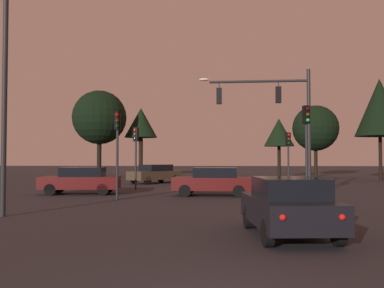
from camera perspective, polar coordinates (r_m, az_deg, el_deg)
ground_plane at (r=30.00m, az=2.86°, el=-5.82°), size 168.00×168.00×0.00m
traffic_signal_mast_arm at (r=23.70m, az=11.47°, el=4.59°), size 6.11×0.53×6.91m
traffic_light_corner_left at (r=29.46m, az=12.92°, el=-0.58°), size 0.33×0.37×3.79m
traffic_light_corner_right at (r=27.42m, az=-7.63°, el=-0.19°), size 0.35×0.38×4.02m
traffic_light_median at (r=21.46m, az=15.24°, el=1.43°), size 0.37×0.39×4.62m
traffic_light_far_side at (r=21.05m, az=-10.07°, el=0.92°), size 0.34×0.37×4.32m
car_nearside_lane at (r=11.25m, az=12.90°, el=-8.14°), size 2.18×4.12×1.52m
car_crossing_left at (r=22.86m, az=2.91°, el=-5.02°), size 4.43×2.14×1.52m
car_crossing_right at (r=24.59m, az=-14.81°, el=-4.75°), size 4.50×2.14×1.52m
car_far_lane at (r=34.32m, az=-5.03°, el=-4.00°), size 4.20×4.65×1.52m
parking_lot_lamp_post at (r=16.36m, az=-23.99°, el=9.30°), size 1.70×0.36×8.17m
tree_behind_sign at (r=48.58m, az=16.37°, el=2.06°), size 5.05×5.05×7.90m
tree_left_far at (r=46.19m, az=-12.42°, el=3.51°), size 5.76×5.76×9.29m
tree_center_horizon at (r=47.94m, az=-6.93°, el=2.79°), size 3.70×3.70×7.73m
tree_right_cluster at (r=41.90m, az=24.07°, el=4.54°), size 4.39×4.39×9.28m
tree_lot_edge at (r=44.04m, az=11.69°, el=1.51°), size 3.08×3.08×6.13m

